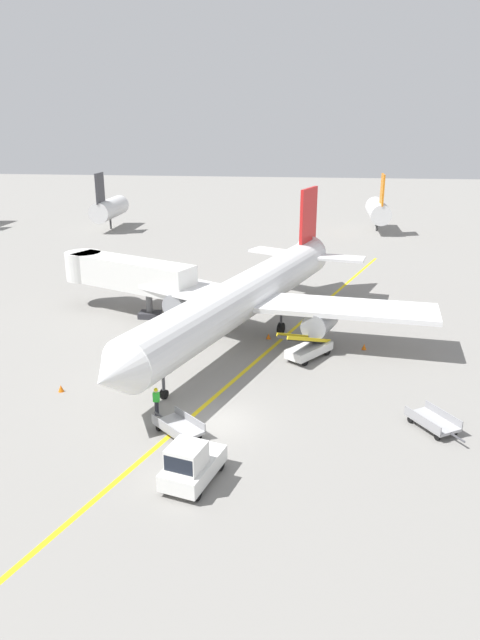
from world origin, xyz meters
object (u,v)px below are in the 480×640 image
(baggage_cart_empty_trailing, at_px, (433,421))
(safety_cone_nose_left, at_px, (364,347))
(belt_loader_forward_hold, at_px, (308,348))
(safety_cone_nose_right, at_px, (269,336))
(ground_crew_marshaller, at_px, (156,401))
(baggage_tug_near_wing, at_px, (138,359))
(safety_cone_wingtip_left, at_px, (61,388))
(airliner, at_px, (248,294))
(baggage_cart_loaded, at_px, (178,427))
(jet_bridge, at_px, (120,273))
(pushback_tug, at_px, (191,464))

(baggage_cart_empty_trailing, bearing_deg, safety_cone_nose_left, 103.73)
(belt_loader_forward_hold, relative_size, safety_cone_nose_right, 10.85)
(ground_crew_marshaller, bearing_deg, safety_cone_nose_left, 43.09)
(baggage_tug_near_wing, bearing_deg, safety_cone_wingtip_left, -138.89)
(belt_loader_forward_hold, relative_size, safety_cone_wingtip_left, 10.85)
(baggage_cart_empty_trailing, relative_size, safety_cone_nose_left, 8.18)
(airliner, bearing_deg, safety_cone_nose_right, -15.06)
(baggage_cart_loaded, relative_size, safety_cone_nose_left, 7.55)
(jet_bridge, xyz_separation_m, safety_cone_nose_left, (20.52, -6.53, -3.32))
(airliner, height_order, baggage_cart_empty_trailing, airliner)
(baggage_cart_empty_trailing, distance_m, safety_cone_nose_left, 11.78)
(safety_cone_wingtip_left, bearing_deg, baggage_tug_near_wing, 41.11)
(ground_crew_marshaller, bearing_deg, baggage_cart_empty_trailing, 1.13)
(safety_cone_nose_left, relative_size, safety_cone_nose_right, 1.00)
(pushback_tug, relative_size, baggage_cart_loaded, 1.20)
(pushback_tug, height_order, belt_loader_forward_hold, belt_loader_forward_hold)
(pushback_tug, xyz_separation_m, belt_loader_forward_hold, (5.15, 15.82, -0.22))
(pushback_tug, xyz_separation_m, baggage_cart_loaded, (-1.60, 4.24, -0.53))
(baggage_tug_near_wing, height_order, belt_loader_forward_hold, belt_loader_forward_hold)
(pushback_tug, bearing_deg, ground_crew_marshaller, 117.86)
(jet_bridge, distance_m, belt_loader_forward_hold, 18.80)
(baggage_tug_near_wing, distance_m, safety_cone_wingtip_left, 5.32)
(safety_cone_nose_left, bearing_deg, pushback_tug, -117.18)
(safety_cone_wingtip_left, bearing_deg, baggage_cart_loaded, -26.75)
(baggage_tug_near_wing, relative_size, safety_cone_wingtip_left, 6.20)
(safety_cone_nose_right, bearing_deg, airliner, 164.94)
(jet_bridge, relative_size, safety_cone_wingtip_left, 29.05)
(belt_loader_forward_hold, relative_size, baggage_cart_loaded, 1.44)
(airliner, relative_size, safety_cone_nose_right, 78.13)
(pushback_tug, xyz_separation_m, safety_cone_nose_left, (9.25, 18.00, -0.77))
(safety_cone_wingtip_left, bearing_deg, jet_bridge, 94.44)
(safety_cone_nose_left, distance_m, safety_cone_nose_right, 7.29)
(belt_loader_forward_hold, bearing_deg, baggage_cart_loaded, -120.24)
(baggage_cart_empty_trailing, bearing_deg, baggage_cart_loaded, -170.33)
(pushback_tug, bearing_deg, safety_cone_nose_right, 83.87)
(jet_bridge, bearing_deg, ground_crew_marshaller, -66.45)
(baggage_cart_loaded, height_order, ground_crew_marshaller, ground_crew_marshaller)
(safety_cone_nose_right, bearing_deg, baggage_cart_empty_trailing, -52.07)
(airliner, bearing_deg, safety_cone_wingtip_left, -132.70)
(belt_loader_forward_hold, bearing_deg, safety_cone_nose_left, 28.06)
(baggage_cart_empty_trailing, bearing_deg, belt_loader_forward_hold, 126.63)
(pushback_tug, bearing_deg, airliner, 88.81)
(baggage_cart_loaded, bearing_deg, airliner, 82.64)
(baggage_cart_empty_trailing, height_order, safety_cone_nose_right, baggage_cart_empty_trailing)
(pushback_tug, xyz_separation_m, baggage_tug_near_wing, (-6.05, 11.96, -0.07))
(baggage_cart_loaded, relative_size, baggage_cart_empty_trailing, 0.92)
(safety_cone_nose_left, height_order, safety_cone_wingtip_left, same)
(safety_cone_nose_right, distance_m, safety_cone_wingtip_left, 16.26)
(belt_loader_forward_hold, xyz_separation_m, safety_cone_wingtip_left, (-15.18, -7.34, -0.56))
(safety_cone_wingtip_left, bearing_deg, safety_cone_nose_right, 41.91)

